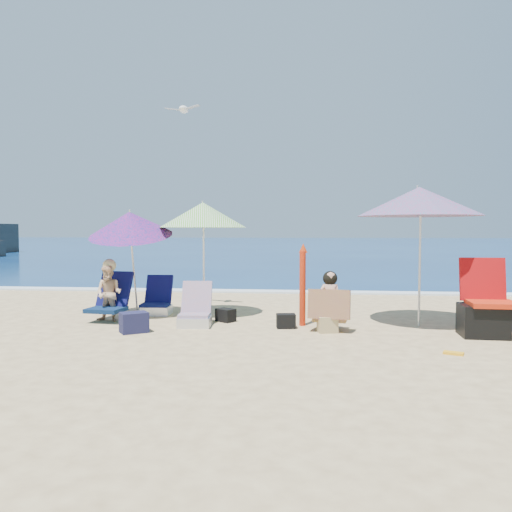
# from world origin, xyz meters

# --- Properties ---
(ground) EXTENTS (120.00, 120.00, 0.00)m
(ground) POSITION_xyz_m (0.00, 0.00, 0.00)
(ground) COLOR #D8BC84
(ground) RESTS_ON ground
(sea) EXTENTS (120.00, 80.00, 0.12)m
(sea) POSITION_xyz_m (0.00, 45.00, -0.05)
(sea) COLOR navy
(sea) RESTS_ON ground
(foam) EXTENTS (120.00, 0.50, 0.04)m
(foam) POSITION_xyz_m (0.00, 5.10, 0.02)
(foam) COLOR white
(foam) RESTS_ON ground
(umbrella_turquoise) EXTENTS (2.42, 2.42, 2.24)m
(umbrella_turquoise) POSITION_xyz_m (2.29, 1.17, 1.97)
(umbrella_turquoise) COLOR silver
(umbrella_turquoise) RESTS_ON ground
(umbrella_striped) EXTENTS (1.80, 1.80, 2.04)m
(umbrella_striped) POSITION_xyz_m (-1.31, 1.70, 1.78)
(umbrella_striped) COLOR white
(umbrella_striped) RESTS_ON ground
(umbrella_blue) EXTENTS (1.53, 1.59, 1.99)m
(umbrella_blue) POSITION_xyz_m (-2.54, 1.43, 1.63)
(umbrella_blue) COLOR silver
(umbrella_blue) RESTS_ON ground
(furled_umbrella) EXTENTS (0.15, 0.17, 1.31)m
(furled_umbrella) POSITION_xyz_m (0.45, 0.92, 0.72)
(furled_umbrella) COLOR red
(furled_umbrella) RESTS_ON ground
(chair_navy) EXTENTS (0.53, 0.63, 0.69)m
(chair_navy) POSITION_xyz_m (-2.18, 1.76, 0.18)
(chair_navy) COLOR #0C1447
(chair_navy) RESTS_ON ground
(chair_rainbow) EXTENTS (0.54, 0.66, 0.69)m
(chair_rainbow) POSITION_xyz_m (-1.24, 0.72, 0.18)
(chair_rainbow) COLOR #DE564E
(chair_rainbow) RESTS_ON ground
(camp_chair_left) EXTENTS (0.76, 0.70, 1.11)m
(camp_chair_left) POSITION_xyz_m (3.04, 0.38, 0.33)
(camp_chair_left) COLOR red
(camp_chair_left) RESTS_ON ground
(person_center) EXTENTS (0.64, 0.57, 0.90)m
(person_center) POSITION_xyz_m (0.86, 0.50, 0.44)
(person_center) COLOR tan
(person_center) RESTS_ON ground
(person_left) EXTENTS (0.63, 0.81, 1.04)m
(person_left) POSITION_xyz_m (-2.76, 1.00, 0.47)
(person_left) COLOR tan
(person_left) RESTS_ON ground
(bag_navy_a) EXTENTS (0.48, 0.45, 0.30)m
(bag_navy_a) POSITION_xyz_m (-2.03, 0.11, 0.15)
(bag_navy_a) COLOR #1B1C3C
(bag_navy_a) RESTS_ON ground
(bag_black_a) EXTENTS (0.36, 0.34, 0.21)m
(bag_black_a) POSITION_xyz_m (-0.82, 1.13, 0.11)
(bag_black_a) COLOR black
(bag_black_a) RESTS_ON ground
(bag_tan) EXTENTS (0.32, 0.26, 0.24)m
(bag_tan) POSITION_xyz_m (0.83, 0.41, 0.12)
(bag_tan) COLOR tan
(bag_tan) RESTS_ON ground
(bag_navy_b) EXTENTS (0.48, 0.38, 0.33)m
(bag_navy_b) POSITION_xyz_m (3.50, 0.90, 0.17)
(bag_navy_b) COLOR #182135
(bag_navy_b) RESTS_ON ground
(bag_black_b) EXTENTS (0.31, 0.24, 0.22)m
(bag_black_b) POSITION_xyz_m (0.20, 0.67, 0.11)
(bag_black_b) COLOR black
(bag_black_b) RESTS_ON ground
(orange_item) EXTENTS (0.26, 0.19, 0.03)m
(orange_item) POSITION_xyz_m (2.31, -0.78, 0.02)
(orange_item) COLOR #F8AA1A
(orange_item) RESTS_ON ground
(seagull) EXTENTS (0.72, 0.37, 0.13)m
(seagull) POSITION_xyz_m (-1.79, 2.29, 3.77)
(seagull) COLOR white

